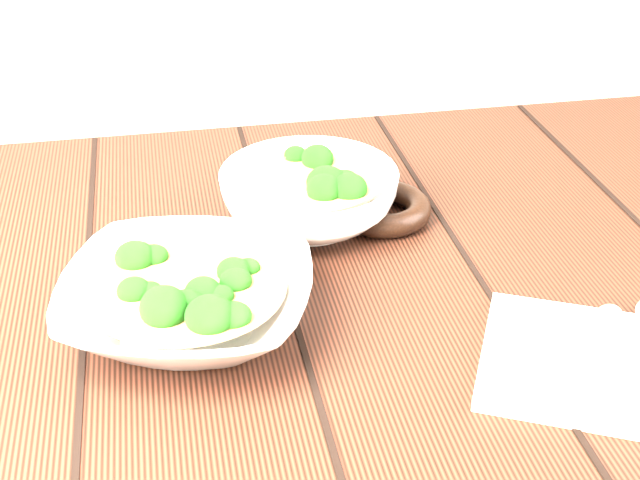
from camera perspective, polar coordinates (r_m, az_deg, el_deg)
table at (r=1.00m, az=-1.11°, el=-8.02°), size 1.20×0.80×0.75m
soup_bowl_front at (r=0.85m, az=-8.48°, el=-3.78°), size 0.29×0.29×0.07m
soup_bowl_back at (r=1.01m, az=-0.71°, el=2.88°), size 0.23×0.23×0.07m
trivet at (r=1.03m, az=3.99°, el=2.05°), size 0.13×0.13×0.03m
napkin at (r=0.84m, az=17.43°, el=-7.70°), size 0.26×0.24×0.01m
spoon_left at (r=0.86m, az=17.46°, el=-5.89°), size 0.12×0.14×0.01m
spoon_right at (r=0.89m, az=19.75°, el=-5.09°), size 0.14×0.13×0.01m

